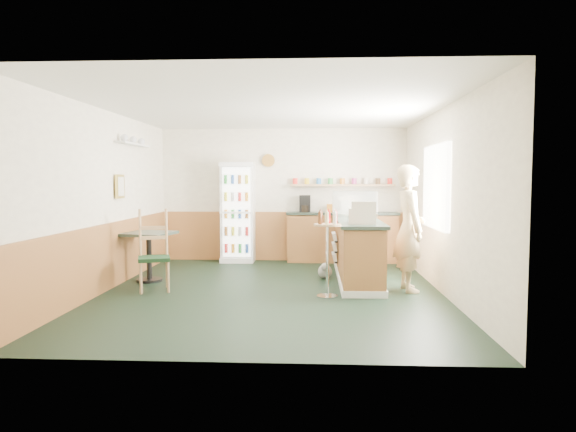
# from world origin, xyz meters

# --- Properties ---
(ground) EXTENTS (6.00, 6.00, 0.00)m
(ground) POSITION_xyz_m (0.00, 0.00, 0.00)
(ground) COLOR black
(ground) RESTS_ON ground
(room_envelope) EXTENTS (5.04, 6.02, 2.72)m
(room_envelope) POSITION_xyz_m (-0.23, 0.73, 1.52)
(room_envelope) COLOR white
(room_envelope) RESTS_ON ground
(service_counter) EXTENTS (0.68, 3.01, 1.01)m
(service_counter) POSITION_xyz_m (1.35, 1.07, 0.46)
(service_counter) COLOR #A66A35
(service_counter) RESTS_ON ground
(back_counter) EXTENTS (2.24, 0.42, 1.69)m
(back_counter) POSITION_xyz_m (1.19, 2.80, 0.55)
(back_counter) COLOR #A66A35
(back_counter) RESTS_ON ground
(drinks_fridge) EXTENTS (0.66, 0.54, 2.01)m
(drinks_fridge) POSITION_xyz_m (-0.90, 2.74, 1.00)
(drinks_fridge) COLOR white
(drinks_fridge) RESTS_ON ground
(display_case) EXTENTS (0.78, 0.41, 0.44)m
(display_case) POSITION_xyz_m (1.35, 1.61, 1.23)
(display_case) COLOR silver
(display_case) RESTS_ON service_counter
(cash_register) EXTENTS (0.44, 0.46, 0.23)m
(cash_register) POSITION_xyz_m (1.35, 0.07, 1.13)
(cash_register) COLOR beige
(cash_register) RESTS_ON service_counter
(shopkeeper) EXTENTS (0.51, 0.67, 1.88)m
(shopkeeper) POSITION_xyz_m (2.05, 0.14, 0.94)
(shopkeeper) COLOR tan
(shopkeeper) RESTS_ON ground
(condiment_stand) EXTENTS (0.39, 0.39, 1.21)m
(condiment_stand) POSITION_xyz_m (0.83, -0.34, 0.78)
(condiment_stand) COLOR silver
(condiment_stand) RESTS_ON ground
(newspaper_rack) EXTENTS (0.09, 0.43, 0.51)m
(newspaper_rack) POSITION_xyz_m (0.99, 1.37, 0.49)
(newspaper_rack) COLOR black
(newspaper_rack) RESTS_ON ground
(cafe_table) EXTENTS (0.85, 0.85, 0.80)m
(cafe_table) POSITION_xyz_m (-2.05, 0.65, 0.57)
(cafe_table) COLOR black
(cafe_table) RESTS_ON ground
(cafe_chair) EXTENTS (0.57, 0.58, 1.22)m
(cafe_chair) POSITION_xyz_m (-1.75, 0.04, 0.63)
(cafe_chair) COLOR black
(cafe_chair) RESTS_ON ground
(dog_doorstop) EXTENTS (0.24, 0.31, 0.29)m
(dog_doorstop) POSITION_xyz_m (0.82, 1.00, 0.14)
(dog_doorstop) COLOR gray
(dog_doorstop) RESTS_ON ground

